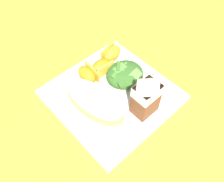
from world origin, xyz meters
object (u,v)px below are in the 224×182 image
at_px(orange_wedge_middle, 102,67).
at_px(green_salad_pile, 125,74).
at_px(milk_carton, 146,95).
at_px(orange_wedge_rear, 87,74).
at_px(orange_wedge_front, 112,53).
at_px(white_plate, 112,95).
at_px(cheesy_pizza_bread, 95,102).

bearing_deg(orange_wedge_middle, green_salad_pile, 113.38).
distance_m(milk_carton, orange_wedge_middle, 0.16).
bearing_deg(milk_carton, orange_wedge_rear, -76.93).
bearing_deg(green_salad_pile, orange_wedge_front, -109.28).
height_order(white_plate, green_salad_pile, green_salad_pile).
height_order(white_plate, orange_wedge_rear, orange_wedge_rear).
bearing_deg(orange_wedge_rear, orange_wedge_front, -171.75).
bearing_deg(cheesy_pizza_bread, orange_wedge_middle, -139.08).
distance_m(cheesy_pizza_bread, milk_carton, 0.12).
relative_size(milk_carton, orange_wedge_front, 1.67).
height_order(cheesy_pizza_bread, orange_wedge_rear, orange_wedge_rear).
bearing_deg(orange_wedge_middle, milk_carton, 87.73).
xyz_separation_m(white_plate, orange_wedge_rear, (0.02, -0.08, 0.03)).
xyz_separation_m(green_salad_pile, orange_wedge_rear, (0.07, -0.07, -0.00)).
bearing_deg(white_plate, green_salad_pile, -168.48).
xyz_separation_m(green_salad_pile, orange_wedge_middle, (0.03, -0.06, -0.00)).
distance_m(green_salad_pile, orange_wedge_middle, 0.07).
distance_m(green_salad_pile, milk_carton, 0.11).
bearing_deg(orange_wedge_middle, orange_wedge_rear, -6.19).
relative_size(orange_wedge_front, orange_wedge_middle, 1.06).
distance_m(green_salad_pile, orange_wedge_rear, 0.10).
height_order(cheesy_pizza_bread, orange_wedge_front, orange_wedge_front).
height_order(milk_carton, orange_wedge_middle, milk_carton).
height_order(green_salad_pile, milk_carton, milk_carton).
relative_size(white_plate, milk_carton, 2.55).
xyz_separation_m(white_plate, green_salad_pile, (-0.06, -0.01, 0.03)).
height_order(milk_carton, orange_wedge_front, milk_carton).
distance_m(cheesy_pizza_bread, orange_wedge_middle, 0.11).
bearing_deg(green_salad_pile, milk_carton, 71.90).
xyz_separation_m(cheesy_pizza_bread, orange_wedge_rear, (-0.04, -0.08, 0.00)).
height_order(green_salad_pile, orange_wedge_front, green_salad_pile).
height_order(cheesy_pizza_bread, milk_carton, milk_carton).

